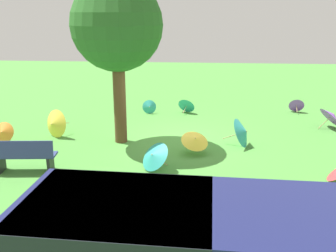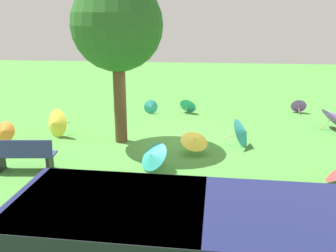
% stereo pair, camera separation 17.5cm
% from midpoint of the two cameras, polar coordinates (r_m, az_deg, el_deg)
% --- Properties ---
extents(ground, '(40.00, 40.00, 0.00)m').
position_cam_midpoint_polar(ground, '(12.14, 0.29, -2.21)').
color(ground, '#478C38').
extents(van_dark, '(4.66, 2.24, 1.53)m').
position_cam_midpoint_polar(van_dark, '(5.41, -0.34, -17.63)').
color(van_dark, '#191E4C').
rests_on(van_dark, ground).
extents(park_bench, '(1.64, 0.64, 0.90)m').
position_cam_midpoint_polar(park_bench, '(10.33, -21.67, -4.23)').
color(park_bench, navy).
rests_on(park_bench, ground).
extents(shade_tree, '(2.75, 2.75, 5.02)m').
position_cam_midpoint_polar(shade_tree, '(11.48, -8.28, 14.84)').
color(shade_tree, brown).
rests_on(shade_tree, ground).
extents(parasol_teal_0, '(0.82, 0.75, 0.67)m').
position_cam_midpoint_polar(parasol_teal_0, '(15.45, 2.58, 3.25)').
color(parasol_teal_0, tan).
rests_on(parasol_teal_0, ground).
extents(parasol_purple_0, '(0.97, 1.06, 0.86)m').
position_cam_midpoint_polar(parasol_purple_0, '(14.46, 23.49, 1.46)').
color(parasol_purple_0, tan).
rests_on(parasol_purple_0, ground).
extents(parasol_yellow_0, '(1.00, 0.94, 0.96)m').
position_cam_midpoint_polar(parasol_yellow_0, '(12.86, -17.44, 0.33)').
color(parasol_yellow_0, tan).
rests_on(parasol_yellow_0, ground).
extents(parasol_purple_1, '(0.66, 0.65, 0.61)m').
position_cam_midpoint_polar(parasol_purple_1, '(16.44, 18.78, 3.08)').
color(parasol_purple_1, tan).
rests_on(parasol_purple_1, ground).
extents(parasol_yellow_1, '(1.04, 1.02, 0.68)m').
position_cam_midpoint_polar(parasol_yellow_1, '(10.90, 3.69, -2.11)').
color(parasol_yellow_1, tan).
rests_on(parasol_yellow_1, ground).
extents(parasol_teal_1, '(1.05, 1.06, 0.77)m').
position_cam_midpoint_polar(parasol_teal_1, '(9.78, -2.74, -4.56)').
color(parasol_teal_1, tan).
rests_on(parasol_teal_1, ground).
extents(parasol_teal_2, '(1.05, 1.07, 0.94)m').
position_cam_midpoint_polar(parasol_teal_2, '(11.66, 11.07, -0.93)').
color(parasol_teal_2, tan).
rests_on(parasol_teal_2, ground).
extents(parasol_teal_3, '(0.60, 0.52, 0.58)m').
position_cam_midpoint_polar(parasol_teal_3, '(15.32, -3.20, 2.94)').
color(parasol_teal_3, tan).
rests_on(parasol_teal_3, ground).
extents(parasol_orange_0, '(0.68, 0.58, 0.67)m').
position_cam_midpoint_polar(parasol_orange_0, '(13.05, -24.36, -0.86)').
color(parasol_orange_0, tan).
rests_on(parasol_orange_0, ground).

